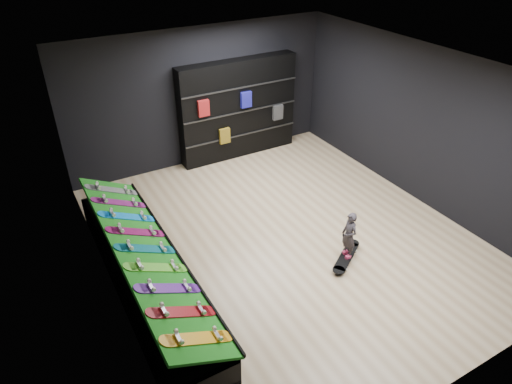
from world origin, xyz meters
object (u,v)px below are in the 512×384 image
display_rack (146,275)px  floor_skateboard (346,258)px  back_shelving (238,109)px  child (348,244)px

display_rack → floor_skateboard: 3.26m
display_rack → back_shelving: 4.80m
display_rack → floor_skateboard: bearing=-18.2°
floor_skateboard → child: (0.00, 0.00, 0.30)m
back_shelving → child: bearing=-93.5°
back_shelving → floor_skateboard: size_ratio=2.86×
display_rack → floor_skateboard: display_rack is taller
back_shelving → child: back_shelving is taller
back_shelving → child: (-0.27, -4.33, -0.78)m
display_rack → back_shelving: bearing=44.7°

